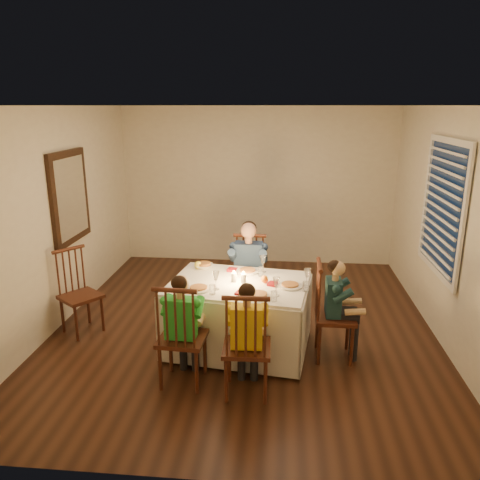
# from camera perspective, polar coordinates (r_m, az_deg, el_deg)

# --- Properties ---
(ground) EXTENTS (5.00, 5.00, 0.00)m
(ground) POSITION_cam_1_polar(r_m,az_deg,el_deg) (5.85, 0.56, -10.32)
(ground) COLOR black
(ground) RESTS_ON ground
(wall_left) EXTENTS (0.02, 5.00, 2.60)m
(wall_left) POSITION_cam_1_polar(r_m,az_deg,el_deg) (6.01, -21.32, 2.48)
(wall_left) COLOR silver
(wall_left) RESTS_ON ground
(wall_right) EXTENTS (0.02, 5.00, 2.60)m
(wall_right) POSITION_cam_1_polar(r_m,az_deg,el_deg) (5.68, 23.87, 1.45)
(wall_right) COLOR silver
(wall_right) RESTS_ON ground
(wall_back) EXTENTS (4.50, 0.02, 2.60)m
(wall_back) POSITION_cam_1_polar(r_m,az_deg,el_deg) (7.84, 2.14, 6.53)
(wall_back) COLOR silver
(wall_back) RESTS_ON ground
(ceiling) EXTENTS (5.00, 5.00, 0.00)m
(ceiling) POSITION_cam_1_polar(r_m,az_deg,el_deg) (5.24, 0.64, 16.08)
(ceiling) COLOR white
(ceiling) RESTS_ON wall_back
(dining_table) EXTENTS (1.62, 1.27, 0.75)m
(dining_table) POSITION_cam_1_polar(r_m,az_deg,el_deg) (5.12, -0.16, -7.49)
(dining_table) COLOR white
(dining_table) RESTS_ON ground
(chair_adult) EXTENTS (0.44, 0.42, 1.06)m
(chair_adult) POSITION_cam_1_polar(r_m,az_deg,el_deg) (6.04, 0.99, -9.42)
(chair_adult) COLOR #3C1710
(chair_adult) RESTS_ON ground
(chair_near_left) EXTENTS (0.46, 0.44, 1.06)m
(chair_near_left) POSITION_cam_1_polar(r_m,az_deg,el_deg) (4.81, -6.85, -16.76)
(chair_near_left) COLOR #3C1710
(chair_near_left) RESTS_ON ground
(chair_near_right) EXTENTS (0.45, 0.43, 1.06)m
(chair_near_right) POSITION_cam_1_polar(r_m,az_deg,el_deg) (4.63, 0.81, -18.05)
(chair_near_right) COLOR #3C1710
(chair_near_right) RESTS_ON ground
(chair_end) EXTENTS (0.42, 0.44, 1.06)m
(chair_end) POSITION_cam_1_polar(r_m,az_deg,el_deg) (5.28, 11.22, -13.73)
(chair_end) COLOR #3C1710
(chair_end) RESTS_ON ground
(chair_extra) EXTENTS (0.57, 0.57, 1.01)m
(chair_extra) POSITION_cam_1_polar(r_m,az_deg,el_deg) (6.00, -18.46, -10.50)
(chair_extra) COLOR #3C1710
(chair_extra) RESTS_ON ground
(adult) EXTENTS (0.47, 0.43, 1.25)m
(adult) POSITION_cam_1_polar(r_m,az_deg,el_deg) (6.04, 0.99, -9.42)
(adult) COLOR navy
(adult) RESTS_ON ground
(child_green) EXTENTS (0.40, 0.37, 1.11)m
(child_green) POSITION_cam_1_polar(r_m,az_deg,el_deg) (4.81, -6.85, -16.76)
(child_green) COLOR green
(child_green) RESTS_ON ground
(child_yellow) EXTENTS (0.39, 0.35, 1.11)m
(child_yellow) POSITION_cam_1_polar(r_m,az_deg,el_deg) (4.63, 0.81, -18.05)
(child_yellow) COLOR gold
(child_yellow) RESTS_ON ground
(child_teal) EXTENTS (0.34, 0.37, 1.09)m
(child_teal) POSITION_cam_1_polar(r_m,az_deg,el_deg) (5.28, 11.22, -13.73)
(child_teal) COLOR #18373E
(child_teal) RESTS_ON ground
(setting_adult) EXTENTS (0.29, 0.29, 0.02)m
(setting_adult) POSITION_cam_1_polar(r_m,az_deg,el_deg) (5.32, 0.91, -3.85)
(setting_adult) COLOR white
(setting_adult) RESTS_ON dining_table
(setting_green) EXTENTS (0.29, 0.29, 0.02)m
(setting_green) POSITION_cam_1_polar(r_m,az_deg,el_deg) (4.85, -5.05, -5.95)
(setting_green) COLOR white
(setting_green) RESTS_ON dining_table
(setting_yellow) EXTENTS (0.29, 0.29, 0.02)m
(setting_yellow) POSITION_cam_1_polar(r_m,az_deg,el_deg) (4.68, 2.24, -6.76)
(setting_yellow) COLOR white
(setting_yellow) RESTS_ON dining_table
(setting_teal) EXTENTS (0.29, 0.29, 0.02)m
(setting_teal) POSITION_cam_1_polar(r_m,az_deg,el_deg) (4.94, 6.11, -5.57)
(setting_teal) COLOR white
(setting_teal) RESTS_ON dining_table
(candle_left) EXTENTS (0.06, 0.06, 0.10)m
(candle_left) POSITION_cam_1_polar(r_m,az_deg,el_deg) (5.03, -0.75, -4.59)
(candle_left) COLOR white
(candle_left) RESTS_ON dining_table
(candle_right) EXTENTS (0.06, 0.06, 0.10)m
(candle_right) POSITION_cam_1_polar(r_m,az_deg,el_deg) (5.00, 0.43, -4.69)
(candle_right) COLOR white
(candle_right) RESTS_ON dining_table
(squash) EXTENTS (0.09, 0.09, 0.09)m
(squash) POSITION_cam_1_polar(r_m,az_deg,el_deg) (5.44, -5.12, -3.07)
(squash) COLOR #F8EB41
(squash) RESTS_ON dining_table
(orange_fruit) EXTENTS (0.08, 0.08, 0.08)m
(orange_fruit) POSITION_cam_1_polar(r_m,az_deg,el_deg) (5.01, 3.02, -4.79)
(orange_fruit) COLOR orange
(orange_fruit) RESTS_ON dining_table
(serving_bowl) EXTENTS (0.21, 0.21, 0.05)m
(serving_bowl) POSITION_cam_1_polar(r_m,az_deg,el_deg) (5.46, -4.40, -3.21)
(serving_bowl) COLOR white
(serving_bowl) RESTS_ON dining_table
(wall_mirror) EXTENTS (0.06, 0.95, 1.15)m
(wall_mirror) POSITION_cam_1_polar(r_m,az_deg,el_deg) (6.22, -20.03, 4.92)
(wall_mirror) COLOR black
(wall_mirror) RESTS_ON wall_left
(window_blinds) EXTENTS (0.07, 1.34, 1.54)m
(window_blinds) POSITION_cam_1_polar(r_m,az_deg,el_deg) (5.71, 23.38, 3.65)
(window_blinds) COLOR black
(window_blinds) RESTS_ON wall_right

